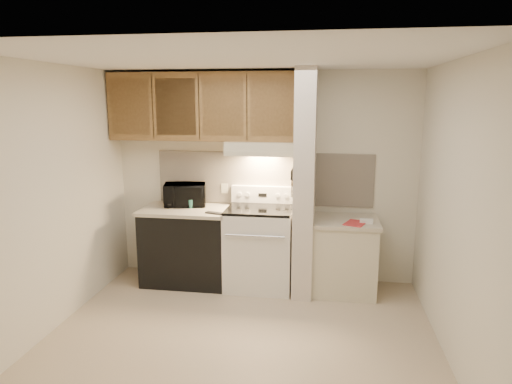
# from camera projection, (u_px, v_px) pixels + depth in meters

# --- Properties ---
(floor) EXTENTS (3.60, 3.60, 0.00)m
(floor) POSITION_uv_depth(u_px,v_px,m) (242.00, 334.00, 4.29)
(floor) COLOR #BCA88C
(floor) RESTS_ON ground
(ceiling) EXTENTS (3.60, 3.60, 0.00)m
(ceiling) POSITION_uv_depth(u_px,v_px,m) (240.00, 59.00, 3.79)
(ceiling) COLOR white
(ceiling) RESTS_ON wall_back
(wall_back) EXTENTS (3.60, 2.50, 0.02)m
(wall_back) POSITION_uv_depth(u_px,v_px,m) (264.00, 177.00, 5.49)
(wall_back) COLOR beige
(wall_back) RESTS_ON floor
(wall_left) EXTENTS (0.02, 3.00, 2.50)m
(wall_left) POSITION_uv_depth(u_px,v_px,m) (54.00, 198.00, 4.31)
(wall_left) COLOR beige
(wall_left) RESTS_ON floor
(wall_right) EXTENTS (0.02, 3.00, 2.50)m
(wall_right) POSITION_uv_depth(u_px,v_px,m) (455.00, 212.00, 3.77)
(wall_right) COLOR beige
(wall_right) RESTS_ON floor
(backsplash) EXTENTS (2.60, 0.02, 0.63)m
(backsplash) POSITION_uv_depth(u_px,v_px,m) (264.00, 178.00, 5.48)
(backsplash) COLOR beige
(backsplash) RESTS_ON wall_back
(range_body) EXTENTS (0.76, 0.65, 0.92)m
(range_body) POSITION_uv_depth(u_px,v_px,m) (260.00, 249.00, 5.31)
(range_body) COLOR silver
(range_body) RESTS_ON floor
(oven_window) EXTENTS (0.50, 0.01, 0.30)m
(oven_window) POSITION_uv_depth(u_px,v_px,m) (255.00, 254.00, 5.00)
(oven_window) COLOR black
(oven_window) RESTS_ON range_body
(oven_handle) EXTENTS (0.65, 0.02, 0.02)m
(oven_handle) POSITION_uv_depth(u_px,v_px,m) (255.00, 236.00, 4.92)
(oven_handle) COLOR silver
(oven_handle) RESTS_ON range_body
(cooktop) EXTENTS (0.74, 0.64, 0.03)m
(cooktop) POSITION_uv_depth(u_px,v_px,m) (260.00, 209.00, 5.22)
(cooktop) COLOR black
(cooktop) RESTS_ON range_body
(range_backguard) EXTENTS (0.76, 0.08, 0.20)m
(range_backguard) POSITION_uv_depth(u_px,v_px,m) (263.00, 194.00, 5.47)
(range_backguard) COLOR silver
(range_backguard) RESTS_ON range_body
(range_display) EXTENTS (0.10, 0.01, 0.04)m
(range_display) POSITION_uv_depth(u_px,v_px,m) (263.00, 195.00, 5.43)
(range_display) COLOR black
(range_display) RESTS_ON range_backguard
(range_knob_left_outer) EXTENTS (0.05, 0.02, 0.05)m
(range_knob_left_outer) POSITION_uv_depth(u_px,v_px,m) (239.00, 194.00, 5.47)
(range_knob_left_outer) COLOR silver
(range_knob_left_outer) RESTS_ON range_backguard
(range_knob_left_inner) EXTENTS (0.05, 0.02, 0.05)m
(range_knob_left_inner) POSITION_uv_depth(u_px,v_px,m) (248.00, 195.00, 5.46)
(range_knob_left_inner) COLOR silver
(range_knob_left_inner) RESTS_ON range_backguard
(range_knob_right_inner) EXTENTS (0.05, 0.02, 0.05)m
(range_knob_right_inner) POSITION_uv_depth(u_px,v_px,m) (278.00, 195.00, 5.40)
(range_knob_right_inner) COLOR silver
(range_knob_right_inner) RESTS_ON range_backguard
(range_knob_right_outer) EXTENTS (0.05, 0.02, 0.05)m
(range_knob_right_outer) POSITION_uv_depth(u_px,v_px,m) (286.00, 196.00, 5.39)
(range_knob_right_outer) COLOR silver
(range_knob_right_outer) RESTS_ON range_backguard
(dishwasher_front) EXTENTS (1.00, 0.63, 0.87)m
(dishwasher_front) POSITION_uv_depth(u_px,v_px,m) (187.00, 247.00, 5.46)
(dishwasher_front) COLOR black
(dishwasher_front) RESTS_ON floor
(left_countertop) EXTENTS (1.04, 0.67, 0.04)m
(left_countertop) POSITION_uv_depth(u_px,v_px,m) (186.00, 210.00, 5.37)
(left_countertop) COLOR #BFB49C
(left_countertop) RESTS_ON dishwasher_front
(spoon_rest) EXTENTS (0.23, 0.13, 0.01)m
(spoon_rest) POSITION_uv_depth(u_px,v_px,m) (215.00, 213.00, 5.11)
(spoon_rest) COLOR black
(spoon_rest) RESTS_ON left_countertop
(teal_jar) EXTENTS (0.10, 0.10, 0.10)m
(teal_jar) POSITION_uv_depth(u_px,v_px,m) (191.00, 203.00, 5.39)
(teal_jar) COLOR #29715F
(teal_jar) RESTS_ON left_countertop
(outlet) EXTENTS (0.08, 0.01, 0.12)m
(outlet) POSITION_uv_depth(u_px,v_px,m) (225.00, 188.00, 5.57)
(outlet) COLOR beige
(outlet) RESTS_ON backsplash
(microwave) EXTENTS (0.55, 0.44, 0.27)m
(microwave) POSITION_uv_depth(u_px,v_px,m) (185.00, 195.00, 5.48)
(microwave) COLOR black
(microwave) RESTS_ON left_countertop
(partition_pillar) EXTENTS (0.22, 0.70, 2.50)m
(partition_pillar) POSITION_uv_depth(u_px,v_px,m) (305.00, 183.00, 5.08)
(partition_pillar) COLOR beige
(partition_pillar) RESTS_ON floor
(pillar_trim) EXTENTS (0.01, 0.70, 0.04)m
(pillar_trim) POSITION_uv_depth(u_px,v_px,m) (295.00, 179.00, 5.08)
(pillar_trim) COLOR brown
(pillar_trim) RESTS_ON partition_pillar
(knife_strip) EXTENTS (0.02, 0.42, 0.04)m
(knife_strip) POSITION_uv_depth(u_px,v_px,m) (294.00, 178.00, 5.03)
(knife_strip) COLOR black
(knife_strip) RESTS_ON partition_pillar
(knife_blade_a) EXTENTS (0.01, 0.03, 0.16)m
(knife_blade_a) POSITION_uv_depth(u_px,v_px,m) (291.00, 189.00, 4.90)
(knife_blade_a) COLOR silver
(knife_blade_a) RESTS_ON knife_strip
(knife_handle_a) EXTENTS (0.02, 0.02, 0.10)m
(knife_handle_a) POSITION_uv_depth(u_px,v_px,m) (292.00, 176.00, 4.87)
(knife_handle_a) COLOR black
(knife_handle_a) RESTS_ON knife_strip
(knife_blade_b) EXTENTS (0.01, 0.04, 0.18)m
(knife_blade_b) POSITION_uv_depth(u_px,v_px,m) (292.00, 189.00, 4.99)
(knife_blade_b) COLOR silver
(knife_blade_b) RESTS_ON knife_strip
(knife_handle_b) EXTENTS (0.02, 0.02, 0.10)m
(knife_handle_b) POSITION_uv_depth(u_px,v_px,m) (292.00, 174.00, 4.95)
(knife_handle_b) COLOR black
(knife_handle_b) RESTS_ON knife_strip
(knife_blade_c) EXTENTS (0.01, 0.04, 0.20)m
(knife_blade_c) POSITION_uv_depth(u_px,v_px,m) (292.00, 188.00, 5.05)
(knife_blade_c) COLOR silver
(knife_blade_c) RESTS_ON knife_strip
(knife_handle_c) EXTENTS (0.02, 0.02, 0.10)m
(knife_handle_c) POSITION_uv_depth(u_px,v_px,m) (293.00, 173.00, 5.02)
(knife_handle_c) COLOR black
(knife_handle_c) RESTS_ON knife_strip
(knife_blade_d) EXTENTS (0.01, 0.04, 0.16)m
(knife_blade_d) POSITION_uv_depth(u_px,v_px,m) (293.00, 185.00, 5.15)
(knife_blade_d) COLOR silver
(knife_blade_d) RESTS_ON knife_strip
(knife_handle_d) EXTENTS (0.02, 0.02, 0.10)m
(knife_handle_d) POSITION_uv_depth(u_px,v_px,m) (293.00, 172.00, 5.11)
(knife_handle_d) COLOR black
(knife_handle_d) RESTS_ON knife_strip
(knife_blade_e) EXTENTS (0.01, 0.04, 0.18)m
(knife_blade_e) POSITION_uv_depth(u_px,v_px,m) (293.00, 185.00, 5.21)
(knife_blade_e) COLOR silver
(knife_blade_e) RESTS_ON knife_strip
(knife_handle_e) EXTENTS (0.02, 0.02, 0.10)m
(knife_handle_e) POSITION_uv_depth(u_px,v_px,m) (294.00, 171.00, 5.19)
(knife_handle_e) COLOR black
(knife_handle_e) RESTS_ON knife_strip
(oven_mitt) EXTENTS (0.03, 0.10, 0.24)m
(oven_mitt) POSITION_uv_depth(u_px,v_px,m) (294.00, 186.00, 5.28)
(oven_mitt) COLOR slate
(oven_mitt) RESTS_ON partition_pillar
(right_cab_base) EXTENTS (0.70, 0.60, 0.81)m
(right_cab_base) POSITION_uv_depth(u_px,v_px,m) (344.00, 258.00, 5.18)
(right_cab_base) COLOR beige
(right_cab_base) RESTS_ON floor
(right_countertop) EXTENTS (0.74, 0.64, 0.04)m
(right_countertop) POSITION_uv_depth(u_px,v_px,m) (345.00, 221.00, 5.09)
(right_countertop) COLOR #BFB49C
(right_countertop) RESTS_ON right_cab_base
(red_folder) EXTENTS (0.29, 0.33, 0.01)m
(red_folder) POSITION_uv_depth(u_px,v_px,m) (355.00, 223.00, 4.93)
(red_folder) COLOR #B92C2F
(red_folder) RESTS_ON right_countertop
(white_box) EXTENTS (0.15, 0.10, 0.04)m
(white_box) POSITION_uv_depth(u_px,v_px,m) (366.00, 221.00, 4.96)
(white_box) COLOR white
(white_box) RESTS_ON right_countertop
(range_hood) EXTENTS (0.78, 0.44, 0.15)m
(range_hood) POSITION_uv_depth(u_px,v_px,m) (261.00, 148.00, 5.20)
(range_hood) COLOR beige
(range_hood) RESTS_ON upper_cabinets
(hood_lip) EXTENTS (0.78, 0.04, 0.06)m
(hood_lip) POSITION_uv_depth(u_px,v_px,m) (259.00, 154.00, 5.01)
(hood_lip) COLOR beige
(hood_lip) RESTS_ON range_hood
(upper_cabinets) EXTENTS (2.18, 0.33, 0.77)m
(upper_cabinets) POSITION_uv_depth(u_px,v_px,m) (203.00, 107.00, 5.26)
(upper_cabinets) COLOR brown
(upper_cabinets) RESTS_ON wall_back
(cab_door_a) EXTENTS (0.46, 0.01, 0.63)m
(cab_door_a) POSITION_uv_depth(u_px,v_px,m) (130.00, 107.00, 5.23)
(cab_door_a) COLOR brown
(cab_door_a) RESTS_ON upper_cabinets
(cab_gap_a) EXTENTS (0.01, 0.01, 0.73)m
(cab_gap_a) POSITION_uv_depth(u_px,v_px,m) (153.00, 107.00, 5.18)
(cab_gap_a) COLOR black
(cab_gap_a) RESTS_ON upper_cabinets
(cab_door_b) EXTENTS (0.46, 0.01, 0.63)m
(cab_door_b) POSITION_uv_depth(u_px,v_px,m) (176.00, 107.00, 5.14)
(cab_door_b) COLOR brown
(cab_door_b) RESTS_ON upper_cabinets
(cab_gap_b) EXTENTS (0.01, 0.01, 0.73)m
(cab_gap_b) POSITION_uv_depth(u_px,v_px,m) (199.00, 107.00, 5.10)
(cab_gap_b) COLOR black
(cab_gap_b) RESTS_ON upper_cabinets
(cab_door_c) EXTENTS (0.46, 0.01, 0.63)m
(cab_door_c) POSITION_uv_depth(u_px,v_px,m) (223.00, 107.00, 5.06)
(cab_door_c) COLOR brown
(cab_door_c) RESTS_ON upper_cabinets
(cab_gap_c) EXTENTS (0.01, 0.01, 0.73)m
(cab_gap_c) POSITION_uv_depth(u_px,v_px,m) (247.00, 107.00, 5.02)
(cab_gap_c) COLOR black
(cab_gap_c) RESTS_ON upper_cabinets
(cab_door_d) EXTENTS (0.46, 0.01, 0.63)m
(cab_door_d) POSITION_uv_depth(u_px,v_px,m) (271.00, 107.00, 4.98)
(cab_door_d) COLOR brown
(cab_door_d) RESTS_ON upper_cabinets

